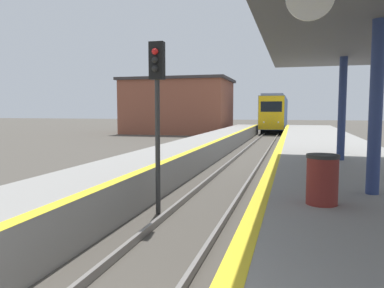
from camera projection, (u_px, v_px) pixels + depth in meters
train at (275, 113)px, 47.22m from camera, size 2.67×18.77×4.34m
signal_near at (157, 95)px, 9.09m from camera, size 0.36×0.31×4.23m
station_canopy at (380, 17)px, 6.85m from camera, size 4.45×15.14×3.46m
trash_bin at (322, 179)px, 6.33m from camera, size 0.55×0.55×0.85m
station_building at (178, 106)px, 42.25m from camera, size 11.80×8.38×6.08m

